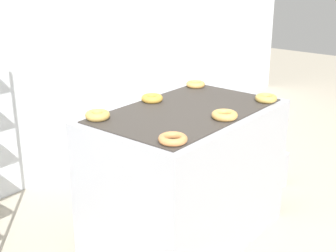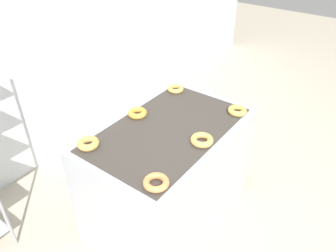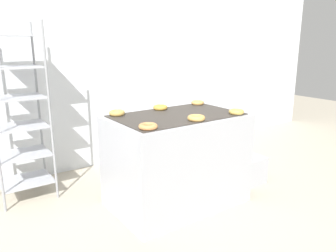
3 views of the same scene
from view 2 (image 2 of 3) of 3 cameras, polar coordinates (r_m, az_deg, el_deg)
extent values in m
cube|color=silver|center=(3.14, -23.07, 16.32)|extent=(8.00, 0.05, 2.80)
cube|color=#A8AAB2|center=(2.62, 0.00, -8.67)|extent=(1.27, 0.81, 0.90)
cube|color=#38332D|center=(2.33, 0.00, -0.49)|extent=(1.17, 0.71, 0.01)
cube|color=#262628|center=(2.60, 11.16, -4.64)|extent=(0.12, 0.07, 0.10)
cube|color=#A8AAB2|center=(3.45, 10.18, -3.45)|extent=(0.31, 0.38, 0.30)
torus|color=#CB844A|center=(1.88, -2.10, -9.79)|extent=(0.15, 0.15, 0.04)
torus|color=tan|center=(2.19, 5.88, -2.46)|extent=(0.16, 0.16, 0.04)
torus|color=tan|center=(2.54, 11.96, 2.65)|extent=(0.14, 0.14, 0.04)
torus|color=tan|center=(2.21, -13.73, -2.95)|extent=(0.15, 0.15, 0.05)
torus|color=gold|center=(2.47, -5.33, 2.28)|extent=(0.14, 0.14, 0.04)
torus|color=tan|center=(2.80, 1.32, 6.51)|extent=(0.14, 0.14, 0.04)
camera|label=1|loc=(1.00, 179.66, -60.76)|focal=50.00mm
camera|label=3|loc=(1.46, 116.26, -48.36)|focal=35.00mm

